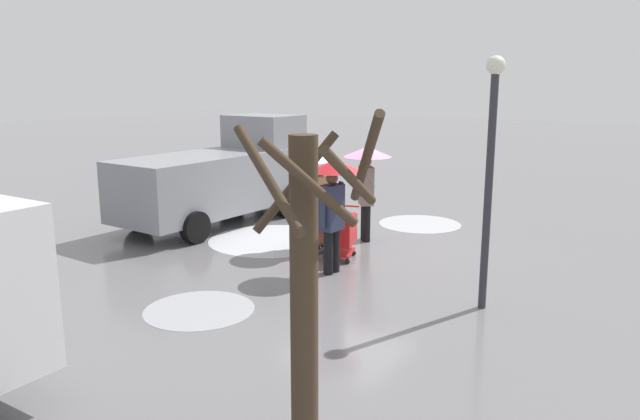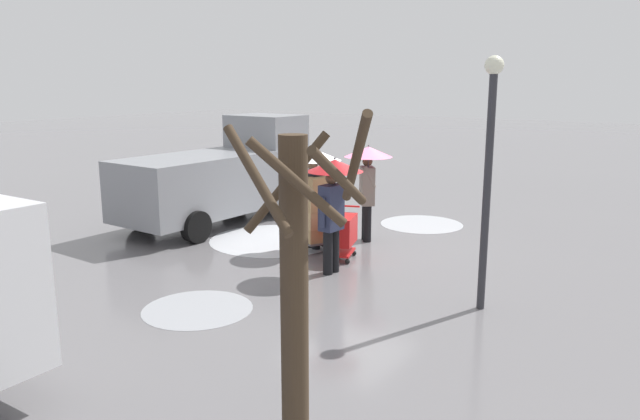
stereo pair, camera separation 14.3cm
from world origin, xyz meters
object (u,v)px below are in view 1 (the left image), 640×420
object	(u,v)px
street_lamp	(490,158)
hand_dolly_boxes	(318,212)
pedestrian_white_side	(334,188)
bare_tree_near	(307,295)
pedestrian_black_side	(367,170)
pedestrian_pink_side	(314,175)
shopping_cart_vendor	(341,231)
cargo_van_parked_right	(222,175)

from	to	relation	value
street_lamp	hand_dolly_boxes	bearing A→B (deg)	-17.53
pedestrian_white_side	street_lamp	xyz separation A→B (m)	(-2.92, 0.25, 0.79)
pedestrian_white_side	bare_tree_near	bearing A→B (deg)	119.87
street_lamp	pedestrian_black_side	bearing A→B (deg)	-36.02
hand_dolly_boxes	pedestrian_pink_side	size ratio (longest dim) A/B	0.73
pedestrian_pink_side	pedestrian_black_side	world-z (taller)	same
pedestrian_pink_side	pedestrian_black_side	xyz separation A→B (m)	(-0.61, -1.15, 0.00)
shopping_cart_vendor	street_lamp	world-z (taller)	street_lamp
cargo_van_parked_right	shopping_cart_vendor	distance (m)	4.41
hand_dolly_boxes	pedestrian_black_side	xyz separation A→B (m)	(-0.42, -1.31, 0.74)
bare_tree_near	hand_dolly_boxes	bearing A→B (deg)	-57.19
pedestrian_pink_side	street_lamp	distance (m)	4.42
hand_dolly_boxes	bare_tree_near	bearing A→B (deg)	122.81
hand_dolly_boxes	pedestrian_white_side	distance (m)	1.59
cargo_van_parked_right	hand_dolly_boxes	size ratio (longest dim) A/B	3.44
cargo_van_parked_right	street_lamp	xyz separation A→B (m)	(-7.46, 2.24, 1.19)
shopping_cart_vendor	hand_dolly_boxes	bearing A→B (deg)	-15.17
pedestrian_white_side	street_lamp	size ratio (longest dim) A/B	0.56
pedestrian_pink_side	pedestrian_white_side	xyz separation A→B (m)	(-1.20, 1.15, 0.00)
cargo_van_parked_right	street_lamp	size ratio (longest dim) A/B	1.40
cargo_van_parked_right	street_lamp	world-z (taller)	street_lamp
street_lamp	pedestrian_pink_side	bearing A→B (deg)	-18.74
pedestrian_pink_side	pedestrian_white_side	world-z (taller)	same
shopping_cart_vendor	pedestrian_pink_side	bearing A→B (deg)	-21.47
shopping_cart_vendor	pedestrian_black_side	xyz separation A→B (m)	(0.25, -1.49, 1.02)
street_lamp	bare_tree_near	bearing A→B (deg)	91.03
cargo_van_parked_right	pedestrian_pink_side	xyz separation A→B (m)	(-3.34, 0.84, 0.41)
pedestrian_black_side	bare_tree_near	distance (m)	8.35
bare_tree_near	pedestrian_pink_side	bearing A→B (deg)	-56.62
hand_dolly_boxes	pedestrian_pink_side	world-z (taller)	pedestrian_pink_side
cargo_van_parked_right	bare_tree_near	world-z (taller)	bare_tree_near
pedestrian_pink_side	bare_tree_near	distance (m)	7.65
shopping_cart_vendor	pedestrian_pink_side	world-z (taller)	pedestrian_pink_side
shopping_cart_vendor	pedestrian_black_side	bearing A→B (deg)	-80.49
pedestrian_pink_side	pedestrian_white_side	size ratio (longest dim) A/B	1.00
shopping_cart_vendor	hand_dolly_boxes	world-z (taller)	hand_dolly_boxes
pedestrian_black_side	hand_dolly_boxes	bearing A→B (deg)	72.21
pedestrian_black_side	street_lamp	bearing A→B (deg)	143.98
cargo_van_parked_right	pedestrian_white_side	distance (m)	4.97
pedestrian_pink_side	bare_tree_near	xyz separation A→B (m)	(-4.21, 6.39, 0.16)
pedestrian_black_side	pedestrian_white_side	distance (m)	2.37
shopping_cart_vendor	hand_dolly_boxes	size ratio (longest dim) A/B	0.66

